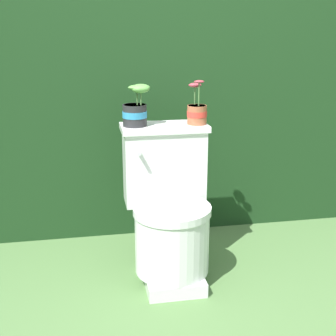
% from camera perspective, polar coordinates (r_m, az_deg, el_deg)
% --- Properties ---
extents(ground_plane, '(12.00, 12.00, 0.00)m').
position_cam_1_polar(ground_plane, '(2.46, 0.96, -13.14)').
color(ground_plane, '#4C703D').
extents(hedge_backdrop, '(4.17, 0.92, 1.52)m').
position_cam_1_polar(hedge_backdrop, '(3.17, -2.63, 8.39)').
color(hedge_backdrop, '#193819').
rests_on(hedge_backdrop, ground).
extents(toilet, '(0.43, 0.51, 0.76)m').
position_cam_1_polar(toilet, '(2.35, 0.12, -5.42)').
color(toilet, silver).
rests_on(toilet, ground).
extents(potted_plant_left, '(0.14, 0.12, 0.21)m').
position_cam_1_polar(potted_plant_left, '(2.31, -3.95, 7.19)').
color(potted_plant_left, '#262628').
rests_on(potted_plant_left, toilet).
extents(potted_plant_midleft, '(0.10, 0.10, 0.22)m').
position_cam_1_polar(potted_plant_midleft, '(2.35, 3.55, 6.85)').
color(potted_plant_midleft, '#9E5638').
rests_on(potted_plant_midleft, toilet).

